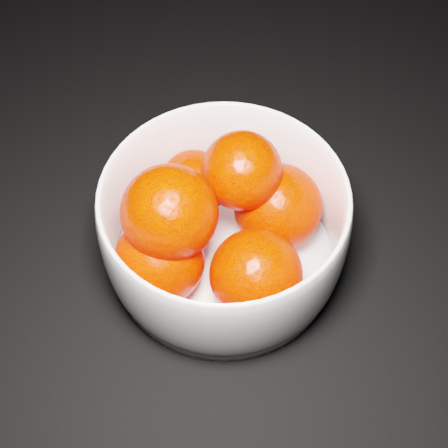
% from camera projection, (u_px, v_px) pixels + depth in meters
% --- Properties ---
extents(bowl, '(0.24, 0.24, 0.12)m').
position_uv_depth(bowl, '(224.00, 227.00, 0.61)').
color(bowl, white).
rests_on(bowl, ground).
extents(orange_pile, '(0.18, 0.19, 0.14)m').
position_uv_depth(orange_pile, '(218.00, 223.00, 0.60)').
color(orange_pile, '#FB1B00').
rests_on(orange_pile, bowl).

